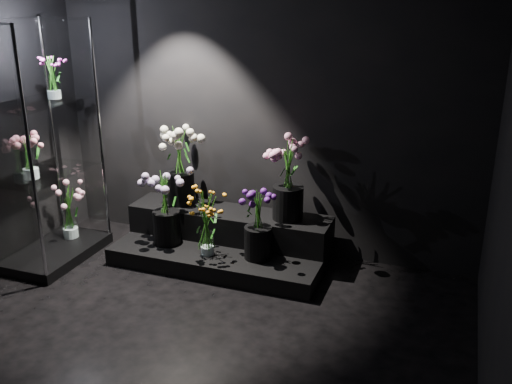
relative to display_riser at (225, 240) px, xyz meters
The scene contains 12 objects.
floor 1.64m from the display_riser, 82.52° to the right, with size 4.00×4.00×0.00m, color black.
wall_back 1.30m from the display_riser, 60.78° to the left, with size 4.00×4.00×0.00m, color black.
display_riser is the anchor object (origin of this frame).
display_case 1.81m from the display_riser, 160.09° to the right, with size 0.58×0.97×2.13m.
bouquet_orange_bells 0.41m from the display_riser, 97.94° to the right, with size 0.30×0.30×0.56m.
bouquet_lilac 0.65m from the display_riser, 158.01° to the right, with size 0.49×0.49×0.68m.
bouquet_purple 0.56m from the display_riser, 26.64° to the right, with size 0.35×0.35×0.63m.
bouquet_cream_roses 0.86m from the display_riser, 163.44° to the left, with size 0.47×0.47×0.75m.
bouquet_pink_roses 0.86m from the display_riser, 13.13° to the left, with size 0.41×0.41×0.72m.
bouquet_case_pink 1.86m from the display_riser, 154.08° to the right, with size 0.39×0.39×0.39m.
bouquet_case_magenta 2.09m from the display_riser, 165.43° to the right, with size 0.24×0.24×0.39m.
bouquet_case_base_pink 1.53m from the display_riser, 169.22° to the right, with size 0.35×0.35×0.51m.
Camera 1 is at (1.71, -2.79, 2.36)m, focal length 40.00 mm.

